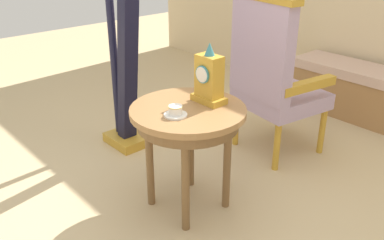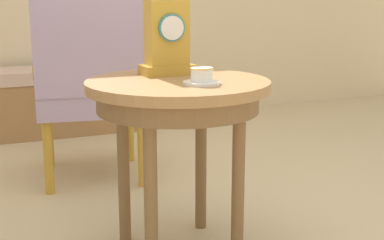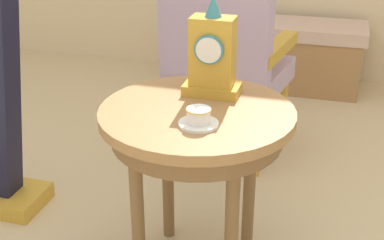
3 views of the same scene
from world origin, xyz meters
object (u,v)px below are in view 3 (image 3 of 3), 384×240
(armchair, at_px, (224,44))
(window_bench, at_px, (274,53))
(side_table, at_px, (197,132))
(teacup_left, at_px, (198,118))
(mantel_clock, at_px, (212,56))

(armchair, bearing_deg, window_bench, 84.55)
(side_table, relative_size, window_bench, 0.54)
(teacup_left, distance_m, armchair, 0.99)
(mantel_clock, xyz_separation_m, armchair, (-0.12, 0.72, -0.17))
(side_table, height_order, mantel_clock, mantel_clock)
(side_table, bearing_deg, mantel_clock, 84.31)
(teacup_left, distance_m, mantel_clock, 0.28)
(side_table, distance_m, teacup_left, 0.16)
(teacup_left, bearing_deg, side_table, 107.54)
(teacup_left, height_order, armchair, armchair)
(teacup_left, height_order, window_bench, teacup_left)
(mantel_clock, height_order, window_bench, mantel_clock)
(mantel_clock, bearing_deg, teacup_left, -84.86)
(side_table, height_order, teacup_left, teacup_left)
(side_table, height_order, window_bench, side_table)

